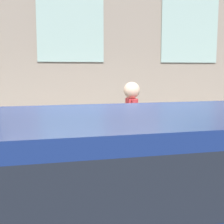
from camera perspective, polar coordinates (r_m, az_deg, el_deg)
name	(u,v)px	position (r m, az deg, el deg)	size (l,w,h in m)	color
ground_plane	(98,222)	(4.50, -2.60, -19.41)	(80.00, 80.00, 0.00)	#2D2D30
sidewalk	(82,180)	(5.79, -5.46, -12.31)	(2.91, 60.00, 0.14)	#9E9B93
fire_hydrant	(90,168)	(4.78, -3.99, -10.10)	(0.34, 0.46, 0.87)	gold
person	(131,123)	(5.25, 3.58, -1.96)	(0.41, 0.27, 1.71)	#726651
parked_truck_navy_near	(106,196)	(2.81, -1.18, -15.17)	(1.89, 5.26, 1.68)	black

